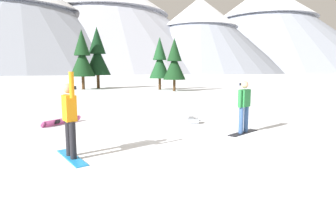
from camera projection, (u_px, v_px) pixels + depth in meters
name	position (u px, v px, depth m)	size (l,w,h in m)	color
ground_plane	(222.00, 153.00, 6.92)	(800.00, 800.00, 0.00)	white
snowboarder_foreground	(70.00, 118.00, 6.40)	(1.04, 1.49, 2.08)	#1E8CD8
snowboarder_midground	(244.00, 106.00, 9.01)	(1.31, 1.10, 1.76)	black
loose_snowboard_near_right	(62.00, 121.00, 10.61)	(1.21, 1.56, 0.25)	pink
backpack_grey	(193.00, 120.00, 10.77)	(0.54, 0.38, 0.27)	gray
pine_tree_short	(82.00, 57.00, 29.87)	(2.75, 2.75, 6.64)	#472D19
pine_tree_tall	(174.00, 62.00, 27.42)	(2.32, 2.32, 5.40)	#472D19
pine_tree_young	(160.00, 61.00, 29.57)	(2.34, 2.34, 5.75)	#472D19
pine_tree_slender	(97.00, 55.00, 31.67)	(3.04, 3.04, 7.18)	#472D19
peak_west_ridge	(21.00, 21.00, 189.75)	(196.96, 196.96, 70.77)	#8C93A3
peak_central_summit	(111.00, 23.00, 234.01)	(222.00, 222.00, 82.74)	#9EA3B2
peak_north_spur	(200.00, 34.00, 207.99)	(128.96, 128.96, 57.51)	#8C93A3
peak_east_ridge	(265.00, 27.00, 270.02)	(213.64, 213.64, 86.51)	#8C93A3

